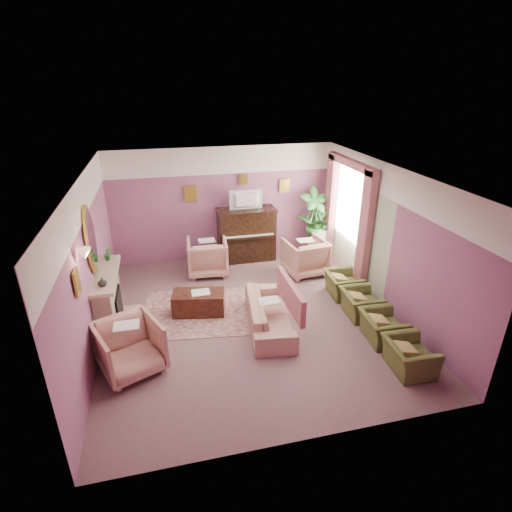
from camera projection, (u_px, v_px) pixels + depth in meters
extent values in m
cube|color=#735255|center=(251.00, 316.00, 7.81)|extent=(5.50, 6.00, 0.01)
cube|color=silver|center=(250.00, 174.00, 6.66)|extent=(5.50, 6.00, 0.01)
cube|color=#77497A|center=(224.00, 204.00, 9.89)|extent=(5.50, 0.02, 2.80)
cube|color=#77497A|center=(308.00, 352.00, 4.57)|extent=(5.50, 0.02, 2.80)
cube|color=#77497A|center=(90.00, 266.00, 6.65)|extent=(0.02, 6.00, 2.80)
cube|color=#77497A|center=(387.00, 238.00, 7.82)|extent=(0.02, 6.00, 2.80)
cube|color=white|center=(222.00, 160.00, 9.44)|extent=(5.50, 0.01, 0.65)
cube|color=#B4C9A2|center=(355.00, 231.00, 9.10)|extent=(0.01, 3.00, 2.15)
cube|color=tan|center=(109.00, 303.00, 7.21)|extent=(0.30, 1.40, 1.10)
cube|color=black|center=(116.00, 309.00, 7.29)|extent=(0.18, 0.72, 0.68)
cube|color=#FF5115|center=(119.00, 318.00, 7.37)|extent=(0.06, 0.54, 0.10)
cube|color=tan|center=(106.00, 275.00, 6.98)|extent=(0.40, 1.55, 0.07)
cube|color=tan|center=(124.00, 327.00, 7.47)|extent=(0.55, 1.50, 0.02)
ellipsoid|color=gold|center=(90.00, 239.00, 6.67)|extent=(0.04, 0.72, 1.20)
ellipsoid|color=silver|center=(92.00, 239.00, 6.67)|extent=(0.01, 0.60, 1.06)
cone|color=#E4B090|center=(84.00, 254.00, 5.68)|extent=(0.20, 0.20, 0.16)
cube|color=black|center=(246.00, 235.00, 10.02)|extent=(1.40, 0.60, 1.30)
cube|color=black|center=(249.00, 237.00, 9.68)|extent=(1.30, 0.12, 0.06)
cube|color=beige|center=(249.00, 236.00, 9.67)|extent=(1.20, 0.08, 0.02)
cube|color=black|center=(246.00, 210.00, 9.75)|extent=(1.45, 0.65, 0.04)
imported|color=black|center=(246.00, 199.00, 9.59)|extent=(0.80, 0.12, 0.48)
cube|color=gold|center=(191.00, 194.00, 9.55)|extent=(0.30, 0.03, 0.38)
cube|color=gold|center=(284.00, 186.00, 10.03)|extent=(0.26, 0.03, 0.34)
cube|color=gold|center=(243.00, 179.00, 9.72)|extent=(0.22, 0.03, 0.26)
cube|color=gold|center=(77.00, 282.00, 5.46)|extent=(0.03, 0.28, 0.36)
cube|color=silver|center=(351.00, 201.00, 9.06)|extent=(0.03, 1.40, 1.80)
cube|color=#A1565E|center=(365.00, 232.00, 8.39)|extent=(0.16, 0.34, 2.60)
cube|color=#A1565E|center=(330.00, 207.00, 10.02)|extent=(0.16, 0.34, 2.60)
cube|color=#A1565E|center=(352.00, 163.00, 8.69)|extent=(0.16, 2.20, 0.16)
imported|color=#317C31|center=(108.00, 253.00, 7.40)|extent=(0.16, 0.16, 0.28)
imported|color=white|center=(102.00, 282.00, 6.49)|extent=(0.16, 0.16, 0.16)
cube|color=#9B6A64|center=(206.00, 311.00, 7.96)|extent=(2.72, 2.12, 0.01)
cube|color=#39180F|center=(199.00, 303.00, 7.84)|extent=(1.08, 0.68, 0.45)
cube|color=silver|center=(201.00, 292.00, 7.76)|extent=(0.35, 0.28, 0.01)
imported|color=tan|center=(269.00, 308.00, 7.36)|extent=(0.63, 1.90, 0.77)
cube|color=#A1565E|center=(290.00, 295.00, 7.36)|extent=(0.10, 1.44, 0.53)
imported|color=tan|center=(207.00, 255.00, 9.35)|extent=(0.90, 0.90, 0.94)
imported|color=tan|center=(305.00, 255.00, 9.36)|extent=(0.90, 0.90, 0.94)
imported|color=tan|center=(129.00, 345.00, 6.21)|extent=(0.90, 0.90, 0.94)
imported|color=#4E5625|center=(410.00, 352.00, 6.27)|extent=(0.55, 0.78, 0.67)
imported|color=#4E5625|center=(383.00, 323.00, 6.99)|extent=(0.55, 0.78, 0.67)
imported|color=#4E5625|center=(361.00, 300.00, 7.72)|extent=(0.55, 0.78, 0.67)
imported|color=#4E5625|center=(343.00, 281.00, 8.45)|extent=(0.55, 0.78, 0.67)
cylinder|color=white|center=(317.00, 241.00, 10.45)|extent=(0.52, 0.52, 0.70)
imported|color=#317C31|center=(318.00, 222.00, 10.23)|extent=(0.30, 0.30, 0.34)
imported|color=#317C31|center=(324.00, 224.00, 10.18)|extent=(0.16, 0.16, 0.28)
cylinder|color=#944D3C|center=(312.00, 248.00, 10.48)|extent=(0.34, 0.34, 0.34)
imported|color=#317C31|center=(314.00, 216.00, 10.11)|extent=(0.76, 0.76, 1.44)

